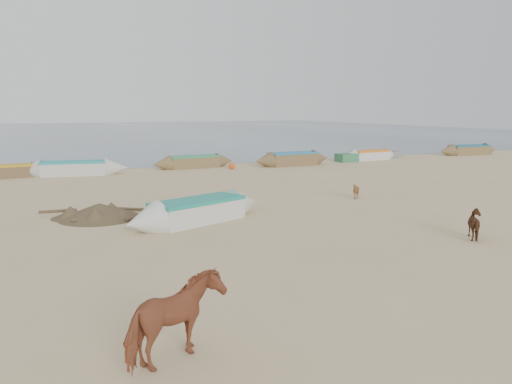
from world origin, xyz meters
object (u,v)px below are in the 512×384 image
(calf_right, at_px, (478,225))
(near_canoe, at_px, (198,211))
(cow_adult, at_px, (175,320))
(calf_front, at_px, (356,191))

(calf_right, height_order, near_canoe, calf_right)
(cow_adult, bearing_deg, near_canoe, -46.00)
(cow_adult, bearing_deg, calf_right, -97.49)
(cow_adult, relative_size, near_canoe, 0.29)
(cow_adult, distance_m, near_canoe, 10.36)
(calf_right, bearing_deg, cow_adult, 118.79)
(calf_front, xyz_separation_m, calf_right, (-0.73, -7.58, 0.10))
(calf_front, height_order, calf_right, calf_right)
(calf_front, distance_m, calf_right, 7.61)
(calf_front, bearing_deg, cow_adult, -46.31)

